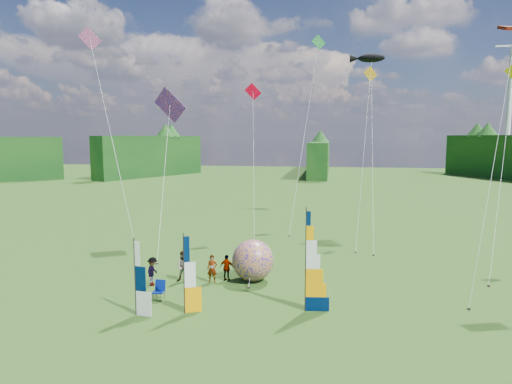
% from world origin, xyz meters
% --- Properties ---
extents(ground, '(220.00, 220.00, 0.00)m').
position_xyz_m(ground, '(0.00, 0.00, 0.00)').
color(ground, '#385922').
rests_on(ground, ground).
extents(treeline_ring, '(210.00, 210.00, 8.00)m').
position_xyz_m(treeline_ring, '(0.00, 0.00, 4.00)').
color(treeline_ring, '#245217').
rests_on(treeline_ring, ground).
extents(turbine_right, '(8.00, 1.20, 30.00)m').
position_xyz_m(turbine_right, '(45.00, 102.00, 15.00)').
color(turbine_right, silver).
rests_on(turbine_right, ground).
extents(feather_banner_main, '(1.32, 0.25, 4.85)m').
position_xyz_m(feather_banner_main, '(1.67, 2.28, 2.43)').
color(feather_banner_main, '#00153C').
rests_on(feather_banner_main, ground).
extents(side_banner_left, '(0.99, 0.50, 3.71)m').
position_xyz_m(side_banner_left, '(-3.94, 1.06, 1.86)').
color(side_banner_left, '#F99E00').
rests_on(side_banner_left, ground).
extents(side_banner_far, '(1.05, 0.25, 3.57)m').
position_xyz_m(side_banner_far, '(-6.10, 0.45, 1.78)').
color(side_banner_far, white).
rests_on(side_banner_far, ground).
extents(bol_inflatable, '(2.79, 2.79, 2.42)m').
position_xyz_m(bol_inflatable, '(-1.60, 6.46, 1.21)').
color(bol_inflatable, '#030397').
rests_on(bol_inflatable, ground).
extents(spectator_a, '(0.63, 0.45, 1.60)m').
position_xyz_m(spectator_a, '(-3.83, 5.73, 0.80)').
color(spectator_a, '#66594C').
rests_on(spectator_a, ground).
extents(spectator_b, '(0.91, 0.52, 1.80)m').
position_xyz_m(spectator_b, '(-5.49, 5.65, 0.90)').
color(spectator_b, '#66594C').
rests_on(spectator_b, ground).
extents(spectator_c, '(0.39, 1.04, 1.61)m').
position_xyz_m(spectator_c, '(-7.01, 4.71, 0.80)').
color(spectator_c, '#66594C').
rests_on(spectator_c, ground).
extents(spectator_d, '(0.96, 0.53, 1.54)m').
position_xyz_m(spectator_d, '(-3.08, 6.20, 0.77)').
color(spectator_d, '#66594C').
rests_on(spectator_d, ground).
extents(camp_chair, '(0.60, 0.60, 1.01)m').
position_xyz_m(camp_chair, '(-5.80, 2.51, 0.51)').
color(camp_chair, navy).
rests_on(camp_chair, ground).
extents(kite_whale, '(8.19, 14.79, 16.94)m').
position_xyz_m(kite_whale, '(5.99, 19.15, 8.47)').
color(kite_whale, black).
rests_on(kite_whale, ground).
extents(kite_rainbow_delta, '(9.26, 14.13, 13.30)m').
position_xyz_m(kite_rainbow_delta, '(-9.32, 12.88, 6.65)').
color(kite_rainbow_delta, red).
rests_on(kite_rainbow_delta, ground).
extents(kite_parafoil, '(8.43, 10.77, 16.27)m').
position_xyz_m(kite_parafoil, '(11.24, 6.84, 8.13)').
color(kite_parafoil, '#A31300').
rests_on(kite_parafoil, ground).
extents(small_kite_red, '(5.10, 10.65, 13.37)m').
position_xyz_m(small_kite_red, '(-3.28, 16.49, 6.69)').
color(small_kite_red, '#F40023').
rests_on(small_kite_red, ground).
extents(small_kite_orange, '(6.48, 10.14, 14.62)m').
position_xyz_m(small_kite_orange, '(5.24, 17.74, 7.31)').
color(small_kite_orange, orange).
rests_on(small_kite_orange, ground).
extents(small_kite_yellow, '(6.59, 11.00, 13.75)m').
position_xyz_m(small_kite_yellow, '(13.37, 11.85, 6.87)').
color(small_kite_yellow, '#D3BF03').
rests_on(small_kite_yellow, ground).
extents(small_kite_pink, '(10.73, 10.63, 16.45)m').
position_xyz_m(small_kite_pink, '(-11.21, 8.95, 8.22)').
color(small_kite_pink, '#C64E97').
rests_on(small_kite_pink, ground).
extents(small_kite_green, '(5.05, 13.01, 19.03)m').
position_xyz_m(small_kite_green, '(0.31, 23.88, 9.52)').
color(small_kite_green, '#3FCC68').
rests_on(small_kite_green, ground).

